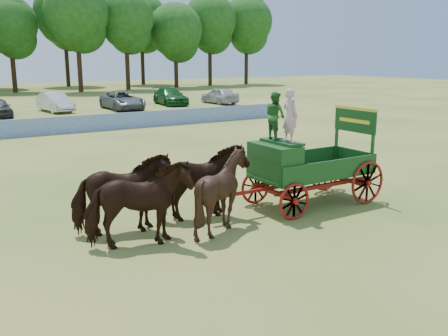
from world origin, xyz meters
TOP-DOWN VIEW (x-y plane):
  - ground at (0.00, 0.00)m, footprint 160.00×160.00m
  - horse_lead_left at (-7.19, -1.76)m, footprint 2.77×1.72m
  - horse_lead_right at (-7.19, -0.66)m, footprint 2.76×1.69m
  - horse_wheel_left at (-4.79, -1.76)m, footprint 2.34×2.18m
  - horse_wheel_right at (-4.79, -0.66)m, footprint 2.66×1.38m
  - farm_dray at (-1.81, -1.19)m, footprint 6.00×2.00m
  - sponsor_banner at (-1.00, 18.00)m, footprint 26.00×0.08m
  - parked_cars at (-5.26, 30.00)m, footprint 42.49×8.12m

SIDE VIEW (x-z plane):
  - ground at x=0.00m, z-range 0.00..0.00m
  - sponsor_banner at x=-1.00m, z-range 0.00..1.05m
  - parked_cars at x=-5.26m, z-range -0.03..1.62m
  - horse_lead_left at x=-7.19m, z-range 0.00..2.17m
  - horse_lead_right at x=-7.19m, z-range 0.00..2.17m
  - horse_wheel_right at x=-4.79m, z-range 0.00..2.17m
  - horse_wheel_left at x=-4.79m, z-range 0.00..2.17m
  - farm_dray at x=-1.81m, z-range -0.27..3.45m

